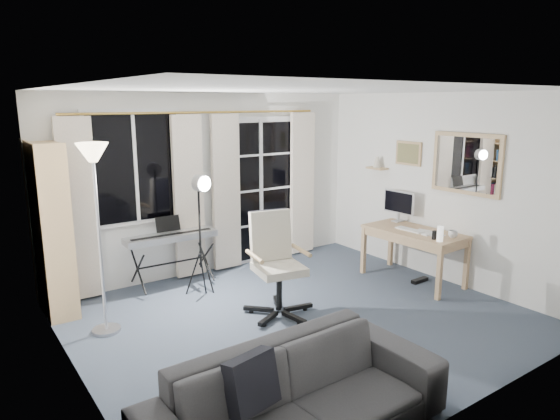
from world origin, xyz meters
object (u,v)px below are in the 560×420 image
(desk, at_px, (414,237))
(mug, at_px, (453,233))
(monitor, at_px, (399,203))
(sofa, at_px, (298,384))
(bookshelf, at_px, (47,233))
(studio_light, at_px, (201,197))
(keyboard_piano, at_px, (171,238))
(office_chair, at_px, (274,254))
(torchiere_lamp, at_px, (95,182))

(desk, height_order, mug, mug)
(monitor, xyz_separation_m, sofa, (-3.30, -2.09, -0.51))
(bookshelf, relative_size, studio_light, 1.26)
(bookshelf, height_order, desk, bookshelf)
(monitor, relative_size, mug, 4.40)
(bookshelf, xyz_separation_m, sofa, (0.90, -3.31, -0.47))
(desk, bearing_deg, mug, -81.16)
(bookshelf, xyz_separation_m, keyboard_piano, (1.38, -0.07, -0.26))
(studio_light, bearing_deg, bookshelf, 144.49)
(desk, distance_m, mug, 0.53)
(monitor, relative_size, sofa, 0.23)
(bookshelf, relative_size, office_chair, 1.68)
(mug, bearing_deg, torchiere_lamp, 160.98)
(torchiere_lamp, relative_size, studio_light, 1.28)
(monitor, bearing_deg, bookshelf, 161.29)
(torchiere_lamp, bearing_deg, studio_light, 14.44)
(torchiere_lamp, xyz_separation_m, keyboard_piano, (1.07, 0.80, -0.91))
(torchiere_lamp, xyz_separation_m, desk, (3.69, -0.81, -0.94))
(monitor, bearing_deg, mug, -98.29)
(keyboard_piano, xyz_separation_m, monitor, (2.82, -1.16, 0.30))
(studio_light, relative_size, mug, 13.43)
(mug, bearing_deg, bookshelf, 152.09)
(torchiere_lamp, xyz_separation_m, monitor, (3.89, -0.36, -0.60))
(keyboard_piano, xyz_separation_m, desk, (2.62, -1.61, -0.04))
(studio_light, bearing_deg, office_chair, -81.21)
(bookshelf, xyz_separation_m, monitor, (4.20, -1.22, 0.04))
(bookshelf, relative_size, keyboard_piano, 1.63)
(keyboard_piano, height_order, studio_light, studio_light)
(keyboard_piano, bearing_deg, torchiere_lamp, -141.52)
(bookshelf, distance_m, monitor, 4.37)
(keyboard_piano, relative_size, sofa, 0.53)
(monitor, height_order, mug, monitor)
(studio_light, xyz_separation_m, office_chair, (0.42, -0.89, -0.54))
(torchiere_lamp, bearing_deg, mug, -19.02)
(studio_light, height_order, office_chair, studio_light)
(sofa, bearing_deg, bookshelf, 104.39)
(mug, bearing_deg, desk, 101.31)
(mug, bearing_deg, studio_light, 147.09)
(studio_light, distance_m, office_chair, 1.12)
(monitor, bearing_deg, desk, -116.10)
(torchiere_lamp, height_order, desk, torchiere_lamp)
(studio_light, bearing_deg, desk, -41.69)
(torchiere_lamp, xyz_separation_m, office_chair, (1.69, -0.56, -0.88))
(office_chair, bearing_deg, desk, 3.89)
(mug, bearing_deg, sofa, -160.41)
(torchiere_lamp, height_order, sofa, torchiere_lamp)
(bookshelf, bearing_deg, office_chair, -35.10)
(studio_light, height_order, desk, studio_light)
(bookshelf, bearing_deg, mug, -27.53)
(desk, bearing_deg, bookshelf, 154.84)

